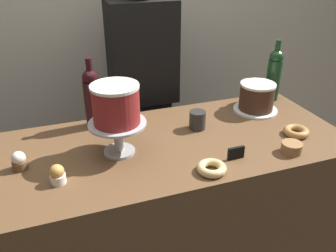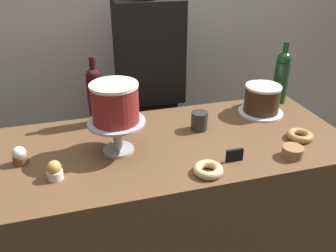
{
  "view_description": "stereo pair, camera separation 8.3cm",
  "coord_description": "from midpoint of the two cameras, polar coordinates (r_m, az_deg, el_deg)",
  "views": [
    {
      "loc": [
        -0.43,
        -1.22,
        1.65
      ],
      "look_at": [
        0.0,
        0.0,
        0.97
      ],
      "focal_mm": 37.32,
      "sensor_mm": 36.0,
      "label": 1
    },
    {
      "loc": [
        -0.36,
        -1.25,
        1.65
      ],
      "look_at": [
        0.0,
        0.0,
        0.97
      ],
      "focal_mm": 37.32,
      "sensor_mm": 36.0,
      "label": 2
    }
  ],
  "objects": [
    {
      "name": "back_wall",
      "position": [
        2.21,
        -5.72,
        18.39
      ],
      "size": [
        6.0,
        0.05,
        2.6
      ],
      "color": "#BCB7A8",
      "rests_on": "ground_plane"
    },
    {
      "name": "display_counter",
      "position": [
        1.77,
        1.39,
        -15.28
      ],
      "size": [
        1.57,
        0.68,
        0.89
      ],
      "color": "brown",
      "rests_on": "ground_plane"
    },
    {
      "name": "cake_stand_pedestal",
      "position": [
        1.41,
        -6.64,
        -0.79
      ],
      "size": [
        0.23,
        0.23,
        0.14
      ],
      "color": "#B2B2B7",
      "rests_on": "display_counter"
    },
    {
      "name": "white_layer_cake",
      "position": [
        1.35,
        -6.92,
        3.77
      ],
      "size": [
        0.19,
        0.19,
        0.16
      ],
      "color": "maroon",
      "rests_on": "cake_stand_pedestal"
    },
    {
      "name": "silver_serving_platter",
      "position": [
        1.83,
        16.09,
        2.19
      ],
      "size": [
        0.22,
        0.22,
        0.01
      ],
      "color": "white",
      "rests_on": "display_counter"
    },
    {
      "name": "chocolate_round_cake",
      "position": [
        1.81,
        16.39,
        4.31
      ],
      "size": [
        0.18,
        0.18,
        0.14
      ],
      "color": "#3D2619",
      "rests_on": "silver_serving_platter"
    },
    {
      "name": "wine_bottle_green",
      "position": [
        1.95,
        19.23,
        7.68
      ],
      "size": [
        0.08,
        0.08,
        0.33
      ],
      "color": "#193D1E",
      "rests_on": "display_counter"
    },
    {
      "name": "wine_bottle_dark_red",
      "position": [
        1.63,
        -10.32,
        4.94
      ],
      "size": [
        0.08,
        0.08,
        0.33
      ],
      "color": "black",
      "rests_on": "display_counter"
    },
    {
      "name": "cupcake_caramel",
      "position": [
        1.32,
        -16.33,
        -7.02
      ],
      "size": [
        0.06,
        0.06,
        0.07
      ],
      "color": "white",
      "rests_on": "display_counter"
    },
    {
      "name": "cupcake_vanilla",
      "position": [
        1.44,
        -21.56,
        -4.62
      ],
      "size": [
        0.06,
        0.06,
        0.07
      ],
      "color": "brown",
      "rests_on": "display_counter"
    },
    {
      "name": "donut_glazed",
      "position": [
        1.31,
        8.38,
        -7.1
      ],
      "size": [
        0.11,
        0.11,
        0.03
      ],
      "color": "#E0C17F",
      "rests_on": "display_counter"
    },
    {
      "name": "donut_maple",
      "position": [
        1.64,
        22.07,
        -1.47
      ],
      "size": [
        0.11,
        0.11,
        0.03
      ],
      "color": "#B27F47",
      "rests_on": "display_counter"
    },
    {
      "name": "cookie_stack",
      "position": [
        1.49,
        21.18,
        -3.98
      ],
      "size": [
        0.08,
        0.08,
        0.04
      ],
      "color": "olive",
      "rests_on": "display_counter"
    },
    {
      "name": "price_sign_chalkboard",
      "position": [
        1.4,
        12.48,
        -4.71
      ],
      "size": [
        0.07,
        0.01,
        0.05
      ],
      "color": "black",
      "rests_on": "display_counter"
    },
    {
      "name": "coffee_cup_ceramic",
      "position": [
        1.6,
        6.62,
        0.82
      ],
      "size": [
        0.08,
        0.08,
        0.08
      ],
      "color": "#282828",
      "rests_on": "display_counter"
    },
    {
      "name": "barista_figure",
      "position": [
        2.04,
        -1.75,
        4.2
      ],
      "size": [
        0.36,
        0.22,
        1.6
      ],
      "color": "black",
      "rests_on": "ground_plane"
    }
  ]
}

